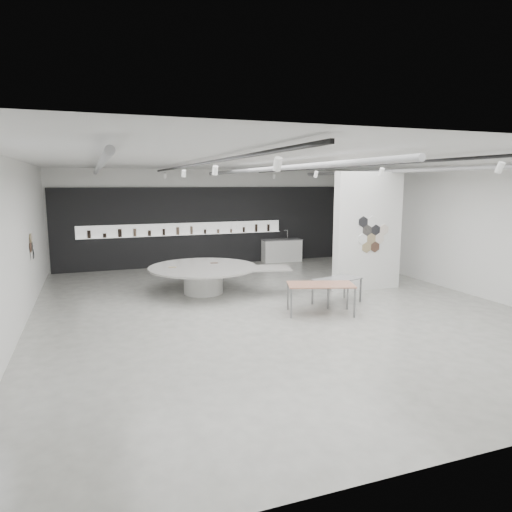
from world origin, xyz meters
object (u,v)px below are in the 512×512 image
object	(u,v)px
sample_table_stone	(337,281)
kitchen_counter	(282,250)
sample_table_wood	(321,286)
partition_column	(368,231)
display_island	(206,276)

from	to	relation	value
sample_table_stone	kitchen_counter	bearing A→B (deg)	79.62
sample_table_wood	kitchen_counter	world-z (taller)	kitchen_counter
partition_column	kitchen_counter	distance (m)	5.72
partition_column	sample_table_stone	world-z (taller)	partition_column
sample_table_wood	kitchen_counter	xyz separation A→B (m)	(2.14, 7.48, -0.24)
partition_column	display_island	bearing A→B (deg)	166.39
display_island	kitchen_counter	bearing A→B (deg)	56.27
kitchen_counter	partition_column	bearing A→B (deg)	-81.85
sample_table_wood	sample_table_stone	world-z (taller)	sample_table_wood
sample_table_stone	sample_table_wood	bearing A→B (deg)	-140.20
kitchen_counter	sample_table_stone	bearing A→B (deg)	-97.16
partition_column	sample_table_wood	bearing A→B (deg)	-143.49
display_island	kitchen_counter	size ratio (longest dim) A/B	2.58
display_island	kitchen_counter	xyz separation A→B (m)	(4.33, 4.38, -0.06)
sample_table_stone	partition_column	bearing A→B (deg)	34.64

